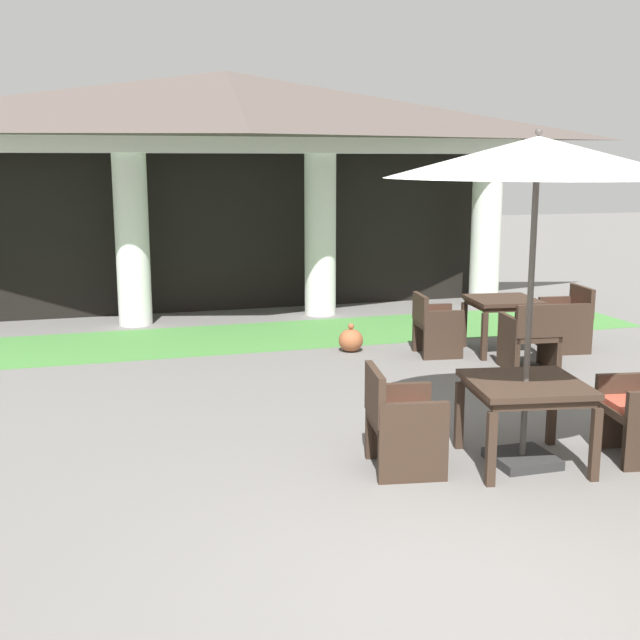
{
  "coord_description": "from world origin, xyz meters",
  "views": [
    {
      "loc": [
        -2.21,
        -3.99,
        2.51
      ],
      "look_at": [
        -0.13,
        3.07,
        1.05
      ],
      "focal_mm": 45.17,
      "sensor_mm": 36.0,
      "label": 1
    }
  ],
  "objects_px": {
    "patio_table_mid_left": "(503,306)",
    "terracotta_urn": "(351,340)",
    "patio_chair_mid_left_east": "(567,319)",
    "patio_chair_mid_left_south": "(531,337)",
    "patio_chair_mid_left_west": "(435,325)",
    "patio_chair_near_foreground_west": "(401,422)",
    "patio_umbrella_near_foreground": "(537,161)",
    "patio_table_near_foreground": "(525,392)"
  },
  "relations": [
    {
      "from": "patio_chair_near_foreground_west",
      "to": "terracotta_urn",
      "type": "height_order",
      "value": "patio_chair_near_foreground_west"
    },
    {
      "from": "patio_table_near_foreground",
      "to": "patio_chair_mid_left_east",
      "type": "relative_size",
      "value": 1.23
    },
    {
      "from": "terracotta_urn",
      "to": "patio_table_mid_left",
      "type": "bearing_deg",
      "value": -17.57
    },
    {
      "from": "patio_table_mid_left",
      "to": "patio_chair_mid_left_south",
      "type": "height_order",
      "value": "patio_chair_mid_left_south"
    },
    {
      "from": "patio_chair_near_foreground_west",
      "to": "terracotta_urn",
      "type": "relative_size",
      "value": 2.24
    },
    {
      "from": "patio_chair_mid_left_east",
      "to": "patio_table_mid_left",
      "type": "bearing_deg",
      "value": 90.0
    },
    {
      "from": "patio_table_near_foreground",
      "to": "patio_table_mid_left",
      "type": "height_order",
      "value": "patio_table_mid_left"
    },
    {
      "from": "patio_chair_mid_left_south",
      "to": "patio_chair_mid_left_west",
      "type": "height_order",
      "value": "patio_chair_mid_left_south"
    },
    {
      "from": "patio_chair_mid_left_east",
      "to": "terracotta_urn",
      "type": "bearing_deg",
      "value": 82.82
    },
    {
      "from": "patio_table_mid_left",
      "to": "terracotta_urn",
      "type": "relative_size",
      "value": 2.46
    },
    {
      "from": "patio_table_mid_left",
      "to": "terracotta_urn",
      "type": "distance_m",
      "value": 2.06
    },
    {
      "from": "patio_chair_mid_left_east",
      "to": "patio_chair_mid_left_south",
      "type": "bearing_deg",
      "value": 135.01
    },
    {
      "from": "patio_chair_mid_left_west",
      "to": "terracotta_urn",
      "type": "xyz_separation_m",
      "value": [
        -1.0,
        0.49,
        -0.24
      ]
    },
    {
      "from": "patio_table_mid_left",
      "to": "patio_chair_mid_left_east",
      "type": "height_order",
      "value": "patio_chair_mid_left_east"
    },
    {
      "from": "patio_table_mid_left",
      "to": "patio_chair_mid_left_west",
      "type": "xyz_separation_m",
      "value": [
        -0.91,
        0.11,
        -0.23
      ]
    },
    {
      "from": "patio_umbrella_near_foreground",
      "to": "patio_chair_mid_left_east",
      "type": "height_order",
      "value": "patio_umbrella_near_foreground"
    },
    {
      "from": "patio_chair_near_foreground_west",
      "to": "terracotta_urn",
      "type": "xyz_separation_m",
      "value": [
        0.94,
        4.09,
        -0.25
      ]
    },
    {
      "from": "patio_table_mid_left",
      "to": "patio_chair_mid_left_east",
      "type": "xyz_separation_m",
      "value": [
        0.91,
        -0.11,
        -0.2
      ]
    },
    {
      "from": "patio_table_near_foreground",
      "to": "patio_table_mid_left",
      "type": "bearing_deg",
      "value": 63.64
    },
    {
      "from": "patio_table_near_foreground",
      "to": "patio_chair_mid_left_south",
      "type": "xyz_separation_m",
      "value": [
        1.7,
        2.74,
        -0.21
      ]
    },
    {
      "from": "patio_table_near_foreground",
      "to": "patio_chair_mid_left_west",
      "type": "xyz_separation_m",
      "value": [
        0.9,
        3.77,
        -0.23
      ]
    },
    {
      "from": "patio_table_mid_left",
      "to": "patio_table_near_foreground",
      "type": "bearing_deg",
      "value": -116.36
    },
    {
      "from": "patio_umbrella_near_foreground",
      "to": "patio_table_mid_left",
      "type": "relative_size",
      "value": 2.91
    },
    {
      "from": "patio_umbrella_near_foreground",
      "to": "patio_chair_mid_left_west",
      "type": "height_order",
      "value": "patio_umbrella_near_foreground"
    },
    {
      "from": "patio_chair_mid_left_south",
      "to": "patio_chair_mid_left_east",
      "type": "bearing_deg",
      "value": 45.01
    },
    {
      "from": "patio_table_near_foreground",
      "to": "patio_table_mid_left",
      "type": "distance_m",
      "value": 4.08
    },
    {
      "from": "patio_chair_mid_left_west",
      "to": "terracotta_urn",
      "type": "relative_size",
      "value": 2.11
    },
    {
      "from": "patio_table_near_foreground",
      "to": "patio_umbrella_near_foreground",
      "type": "distance_m",
      "value": 1.88
    },
    {
      "from": "patio_chair_mid_left_west",
      "to": "terracotta_urn",
      "type": "height_order",
      "value": "patio_chair_mid_left_west"
    },
    {
      "from": "patio_chair_near_foreground_west",
      "to": "patio_chair_mid_left_east",
      "type": "height_order",
      "value": "patio_chair_near_foreground_west"
    },
    {
      "from": "patio_chair_near_foreground_west",
      "to": "patio_chair_mid_left_south",
      "type": "relative_size",
      "value": 1.02
    },
    {
      "from": "patio_chair_mid_left_east",
      "to": "patio_chair_mid_left_south",
      "type": "xyz_separation_m",
      "value": [
        -1.03,
        -0.8,
        -0.01
      ]
    },
    {
      "from": "patio_chair_mid_left_south",
      "to": "patio_umbrella_near_foreground",
      "type": "bearing_deg",
      "value": -114.68
    },
    {
      "from": "patio_chair_near_foreground_west",
      "to": "patio_table_mid_left",
      "type": "bearing_deg",
      "value": 150.08
    },
    {
      "from": "patio_chair_mid_left_east",
      "to": "patio_chair_mid_left_south",
      "type": "height_order",
      "value": "patio_chair_mid_left_east"
    },
    {
      "from": "patio_table_mid_left",
      "to": "patio_chair_mid_left_west",
      "type": "distance_m",
      "value": 0.95
    },
    {
      "from": "patio_table_near_foreground",
      "to": "patio_chair_mid_left_south",
      "type": "relative_size",
      "value": 1.26
    },
    {
      "from": "patio_table_near_foreground",
      "to": "patio_chair_mid_left_west",
      "type": "relative_size",
      "value": 1.31
    },
    {
      "from": "terracotta_urn",
      "to": "patio_umbrella_near_foreground",
      "type": "bearing_deg",
      "value": -88.69
    },
    {
      "from": "patio_chair_mid_left_east",
      "to": "patio_chair_mid_left_west",
      "type": "relative_size",
      "value": 1.06
    },
    {
      "from": "patio_umbrella_near_foreground",
      "to": "patio_table_mid_left",
      "type": "xyz_separation_m",
      "value": [
        1.81,
        3.65,
        -1.88
      ]
    },
    {
      "from": "patio_table_near_foreground",
      "to": "patio_chair_mid_left_west",
      "type": "distance_m",
      "value": 3.88
    }
  ]
}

